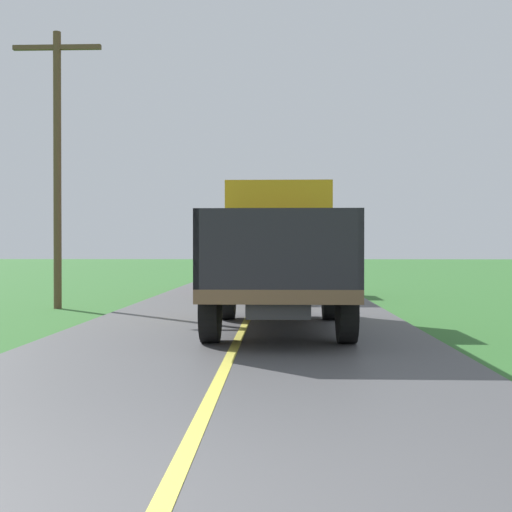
% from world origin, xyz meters
% --- Properties ---
extents(banana_truck_near, '(2.38, 5.82, 2.80)m').
position_xyz_m(banana_truck_near, '(0.62, 9.05, 1.47)').
color(banana_truck_near, '#2D2D30').
rests_on(banana_truck_near, road_surface).
extents(banana_truck_far, '(2.38, 5.82, 2.80)m').
position_xyz_m(banana_truck_far, '(0.45, 18.11, 1.46)').
color(banana_truck_far, '#2D2D30').
rests_on(banana_truck_far, road_surface).
extents(utility_pole_roadside, '(2.28, 0.20, 7.12)m').
position_xyz_m(utility_pole_roadside, '(-5.06, 13.07, 3.89)').
color(utility_pole_roadside, brown).
rests_on(utility_pole_roadside, ground).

